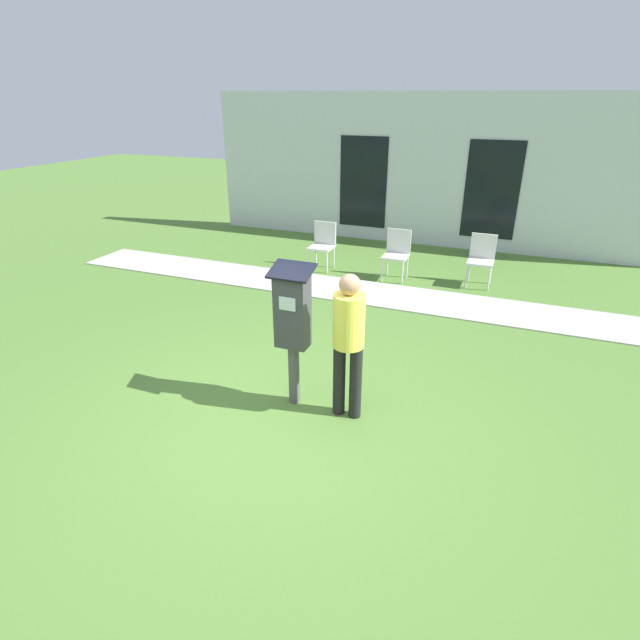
% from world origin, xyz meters
% --- Properties ---
extents(ground_plane, '(40.00, 40.00, 0.00)m').
position_xyz_m(ground_plane, '(0.00, 0.00, 0.00)').
color(ground_plane, '#517A33').
extents(sidewalk, '(12.00, 1.10, 0.02)m').
position_xyz_m(sidewalk, '(0.00, 3.98, 0.01)').
color(sidewalk, '#B7B2A8').
rests_on(sidewalk, ground).
extents(building_facade, '(10.00, 0.26, 3.20)m').
position_xyz_m(building_facade, '(0.00, 7.50, 1.60)').
color(building_facade, silver).
rests_on(building_facade, ground).
extents(parking_meter, '(0.44, 0.31, 1.59)m').
position_xyz_m(parking_meter, '(-0.01, 0.49, 1.02)').
color(parking_meter, '#4C4C4C').
rests_on(parking_meter, ground).
extents(person_standing, '(0.32, 0.32, 1.58)m').
position_xyz_m(person_standing, '(0.61, 0.47, 0.93)').
color(person_standing, black).
rests_on(person_standing, ground).
extents(outdoor_chair_left, '(0.44, 0.44, 0.90)m').
position_xyz_m(outdoor_chair_left, '(-1.44, 4.99, 0.53)').
color(outdoor_chair_left, silver).
rests_on(outdoor_chair_left, ground).
extents(outdoor_chair_middle, '(0.44, 0.44, 0.90)m').
position_xyz_m(outdoor_chair_middle, '(0.03, 4.94, 0.53)').
color(outdoor_chair_middle, silver).
rests_on(outdoor_chair_middle, ground).
extents(outdoor_chair_right, '(0.44, 0.44, 0.90)m').
position_xyz_m(outdoor_chair_right, '(1.50, 5.17, 0.53)').
color(outdoor_chair_right, silver).
rests_on(outdoor_chair_right, ground).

